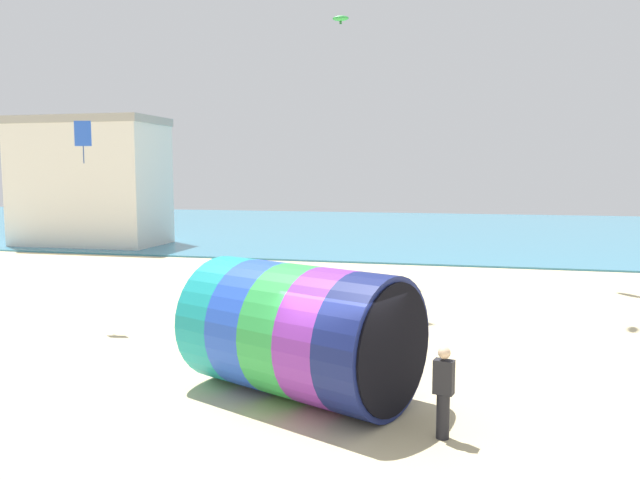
{
  "coord_description": "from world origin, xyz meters",
  "views": [
    {
      "loc": [
        2.32,
        -11.91,
        4.86
      ],
      "look_at": [
        -1.14,
        2.8,
        3.2
      ],
      "focal_mm": 35.0,
      "sensor_mm": 36.0,
      "label": 1
    }
  ],
  "objects": [
    {
      "name": "ground_plane",
      "position": [
        0.0,
        0.0,
        0.0
      ],
      "size": [
        120.0,
        120.0,
        0.0
      ],
      "primitive_type": "plane",
      "color": "#CCBA8C"
    },
    {
      "name": "promenade_building",
      "position": [
        -21.66,
        24.45,
        4.18
      ],
      "size": [
        9.51,
        5.02,
        8.34
      ],
      "color": "silver",
      "rests_on": "ground"
    },
    {
      "name": "sea",
      "position": [
        0.0,
        40.46,
        0.05
      ],
      "size": [
        120.0,
        40.0,
        0.1
      ],
      "primitive_type": "cube",
      "color": "teal",
      "rests_on": "ground"
    },
    {
      "name": "kite_blue_diamond",
      "position": [
        -9.55,
        5.78,
        6.03
      ],
      "size": [
        0.54,
        0.12,
        1.33
      ],
      "color": "blue"
    },
    {
      "name": "kite_green_parafoil",
      "position": [
        -3.38,
        16.38,
        11.69
      ],
      "size": [
        0.75,
        0.37,
        0.41
      ],
      "color": "green"
    },
    {
      "name": "kite_handler",
      "position": [
        2.0,
        -0.73,
        0.88
      ],
      "size": [
        0.4,
        0.3,
        1.72
      ],
      "color": "black",
      "rests_on": "ground"
    },
    {
      "name": "giant_inflatable_tube",
      "position": [
        -1.12,
        0.79,
        1.43
      ],
      "size": [
        5.51,
        4.56,
        2.87
      ],
      "color": "teal",
      "rests_on": "ground"
    }
  ]
}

